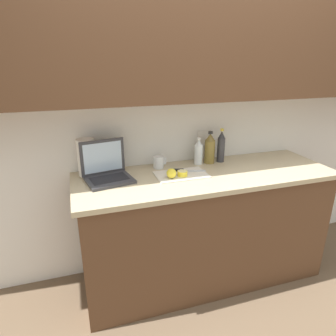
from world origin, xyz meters
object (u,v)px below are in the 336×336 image
Objects in this scene: paper_towel_roll at (87,157)px; cutting_board at (181,175)px; lemon_whole_beside at (171,173)px; bottle_green_soda at (221,147)px; bottle_oil_tall at (210,149)px; lemon_half_cut at (182,173)px; bottle_water_clear at (198,152)px; knife at (181,170)px; laptop at (107,170)px; measuring_cup at (159,162)px.

cutting_board is at bearing -18.83° from paper_towel_roll.
lemon_whole_beside is 0.26× the size of paper_towel_roll.
bottle_green_soda reaches higher than cutting_board.
bottle_green_soda is 1.06× the size of bottle_oil_tall.
bottle_water_clear reaches higher than lemon_half_cut.
lemon_whole_beside is at bearing -122.71° from knife.
lemon_half_cut is at bearing -134.22° from bottle_water_clear.
bottle_green_soda reaches higher than lemon_half_cut.
cutting_board is at bearing 81.87° from lemon_half_cut.
bottle_water_clear is at bearing 37.99° from lemon_whole_beside.
bottle_green_soda is at bearing -4.73° from laptop.
bottle_green_soda is at bearing 25.14° from cutting_board.
laptop is 0.45m from lemon_whole_beside.
laptop is at bearing 169.83° from cutting_board.
lemon_whole_beside is (-0.09, -0.05, 0.04)m from cutting_board.
bottle_green_soda is at bearing 0.00° from bottle_water_clear.
laptop is at bearing -173.22° from bottle_oil_tall.
bottle_green_soda reaches higher than bottle_oil_tall.
bottle_oil_tall is 2.59× the size of measuring_cup.
lemon_whole_beside is 0.24m from measuring_cup.
laptop reaches higher than measuring_cup.
knife is 2.74× the size of measuring_cup.
bottle_oil_tall is (0.31, 0.19, 0.11)m from cutting_board.
lemon_half_cut is 0.27× the size of bottle_green_soda.
paper_towel_roll is at bearing 177.73° from measuring_cup.
bottle_water_clear is 0.86m from paper_towel_roll.
bottle_green_soda is 0.20m from bottle_water_clear.
bottle_water_clear is at bearing 180.00° from bottle_oil_tall.
knife is at bearing 77.25° from lemon_half_cut.
bottle_green_soda reaches higher than paper_towel_roll.
measuring_cup is (-0.11, 0.23, 0.02)m from lemon_half_cut.
lemon_whole_beside is at bearing -28.73° from laptop.
measuring_cup is 0.54m from paper_towel_roll.
knife is at bearing -48.09° from measuring_cup.
laptop is 1.29× the size of knife.
measuring_cup is (-0.42, 0.01, -0.07)m from bottle_oil_tall.
lemon_whole_beside is at bearing -154.59° from bottle_green_soda.
lemon_whole_beside reaches higher than lemon_half_cut.
bottle_water_clear is at bearing 48.57° from knife.
laptop is 0.54m from knife.
bottle_green_soda reaches higher than knife.
paper_towel_roll is (-0.53, 0.02, 0.09)m from measuring_cup.
lemon_half_cut is at bearing -24.43° from laptop.
measuring_cup is at bearing 179.18° from bottle_oil_tall.
measuring_cup is 0.38× the size of paper_towel_roll.
laptop is at bearing -165.55° from measuring_cup.
paper_towel_roll is (-1.05, 0.03, 0.01)m from bottle_green_soda.
knife is at bearing 74.65° from cutting_board.
laptop is 0.53m from cutting_board.
laptop is 1.29× the size of bottle_green_soda.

